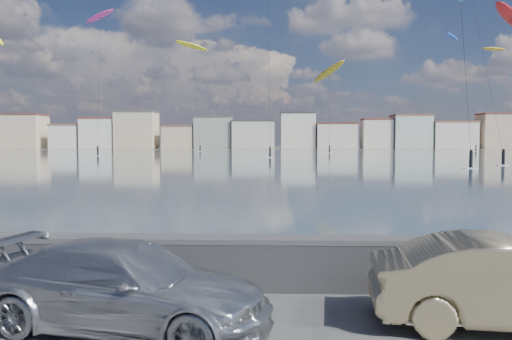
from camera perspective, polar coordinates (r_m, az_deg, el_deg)
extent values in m
cube|color=#314A51|center=(98.06, 1.13, 1.61)|extent=(500.00, 177.00, 0.00)
cube|color=#4C473D|center=(206.53, 1.55, 2.47)|extent=(500.00, 60.00, 0.00)
cube|color=#28282B|center=(9.60, -6.35, -10.92)|extent=(400.00, 0.35, 0.90)
cylinder|color=#28282B|center=(9.50, -6.37, -8.29)|extent=(400.00, 0.36, 0.36)
cube|color=beige|center=(215.98, -25.08, 3.92)|extent=(16.00, 12.00, 13.00)
cube|color=#562D23|center=(216.21, -25.12, 5.72)|extent=(16.32, 12.24, 0.60)
cube|color=white|center=(208.61, -20.77, 3.50)|extent=(11.00, 10.00, 9.00)
cube|color=brown|center=(208.71, -20.80, 4.82)|extent=(11.22, 10.20, 0.60)
cube|color=white|center=(203.97, -17.40, 3.92)|extent=(13.00, 11.00, 11.50)
cube|color=brown|center=(204.15, -17.43, 5.62)|extent=(13.26, 11.22, 0.60)
cube|color=beige|center=(199.68, -13.47, 4.36)|extent=(15.00, 12.00, 14.00)
cube|color=#4C423D|center=(199.96, -13.49, 6.45)|extent=(15.30, 12.24, 0.60)
cube|color=beige|center=(195.92, -8.79, 3.63)|extent=(12.00, 10.00, 8.50)
cube|color=brown|center=(196.00, -8.80, 4.96)|extent=(12.24, 10.20, 0.60)
cube|color=gray|center=(193.89, -4.86, 4.18)|extent=(14.00, 11.00, 12.00)
cube|color=#4C423D|center=(194.09, -4.87, 6.04)|extent=(14.28, 11.22, 0.60)
cube|color=beige|center=(192.66, -0.27, 3.97)|extent=(16.00, 13.00, 10.50)
cube|color=#383330|center=(192.81, -0.27, 5.62)|extent=(16.32, 13.26, 0.60)
cube|color=beige|center=(192.79, 4.80, 4.41)|extent=(13.00, 10.00, 13.50)
cube|color=#2D2D33|center=(193.06, 4.81, 6.50)|extent=(13.26, 10.20, 0.60)
cube|color=beige|center=(194.03, 9.09, 3.78)|extent=(15.00, 12.00, 9.50)
cube|color=#562D23|center=(194.14, 9.10, 5.27)|extent=(15.30, 12.24, 0.60)
cube|color=silver|center=(196.57, 13.59, 3.94)|extent=(11.00, 9.00, 11.00)
cube|color=brown|center=(196.73, 13.61, 5.63)|extent=(11.22, 9.18, 0.60)
cube|color=#B7C6BC|center=(199.61, 17.26, 4.09)|extent=(14.00, 11.00, 12.50)
cube|color=brown|center=(199.83, 17.29, 5.97)|extent=(14.28, 11.22, 0.60)
cube|color=silver|center=(204.23, 21.46, 3.64)|extent=(16.00, 12.00, 10.00)
cube|color=brown|center=(204.35, 21.49, 5.12)|extent=(16.32, 12.24, 0.60)
cube|color=#CCB293|center=(210.33, 25.72, 3.93)|extent=(12.00, 10.00, 13.00)
cube|color=brown|center=(210.56, 25.76, 5.78)|extent=(12.24, 10.20, 0.60)
imported|color=#B4B7BA|center=(7.88, -14.75, -12.66)|extent=(4.78, 2.83, 1.30)
imported|color=tan|center=(8.55, 27.21, -11.45)|extent=(4.25, 1.87, 1.36)
ellipsoid|color=yellow|center=(155.40, -7.36, 13.91)|extent=(10.49, 5.72, 3.84)
cube|color=white|center=(141.63, -6.41, 2.11)|extent=(1.40, 0.42, 0.08)
cylinder|color=black|center=(141.62, -6.41, 2.47)|extent=(0.36, 0.36, 1.70)
sphere|color=black|center=(141.61, -6.41, 2.84)|extent=(0.28, 0.28, 0.28)
cylinder|color=black|center=(147.78, -6.90, 8.52)|extent=(3.94, 10.66, 30.33)
ellipsoid|color=#BF8C19|center=(132.25, 8.33, 11.07)|extent=(9.32, 8.18, 6.12)
cube|color=white|center=(123.15, 8.39, 1.93)|extent=(1.40, 0.42, 0.08)
cylinder|color=black|center=(123.13, 8.39, 2.35)|extent=(0.36, 0.36, 1.70)
sphere|color=black|center=(123.12, 8.39, 2.77)|extent=(0.28, 0.28, 0.28)
cylinder|color=black|center=(127.33, 8.36, 6.94)|extent=(0.63, 7.91, 19.59)
ellipsoid|color=blue|center=(171.41, 21.55, 13.97)|extent=(7.75, 8.54, 3.18)
cube|color=white|center=(153.93, 23.83, 1.94)|extent=(1.40, 0.42, 0.08)
cylinder|color=black|center=(153.91, 23.84, 2.28)|extent=(0.36, 0.36, 1.70)
sphere|color=black|center=(153.90, 23.85, 2.61)|extent=(0.28, 0.28, 0.28)
cylinder|color=black|center=(161.81, 22.65, 8.50)|extent=(1.63, 16.01, 34.06)
ellipsoid|color=#BF8C19|center=(172.96, 25.53, 12.37)|extent=(9.03, 5.15, 1.17)
cylinder|color=black|center=(165.77, 26.56, 7.55)|extent=(1.75, 12.59, 29.89)
ellipsoid|color=#E5338C|center=(119.77, -17.43, 16.43)|extent=(7.73, 4.16, 3.17)
cube|color=white|center=(103.18, -17.62, 1.56)|extent=(1.40, 0.42, 0.08)
cylinder|color=black|center=(103.16, -17.63, 2.06)|extent=(0.36, 0.36, 1.70)
sphere|color=black|center=(103.15, -17.64, 2.56)|extent=(0.28, 0.28, 0.28)
cylinder|color=black|center=(110.62, -17.53, 9.88)|extent=(3.66, 12.96, 29.14)
cube|color=white|center=(56.64, 23.34, 0.20)|extent=(1.40, 0.42, 0.08)
cylinder|color=black|center=(56.61, 23.36, 1.11)|extent=(0.36, 0.36, 1.70)
sphere|color=black|center=(56.58, 23.38, 2.02)|extent=(0.28, 0.28, 0.28)
cylinder|color=black|center=(60.54, 22.61, 13.48)|extent=(0.20, 6.28, 25.04)
cube|color=white|center=(87.10, 1.62, 1.43)|extent=(1.40, 0.42, 0.08)
cylinder|color=black|center=(87.08, 1.62, 2.03)|extent=(0.36, 0.36, 1.70)
sphere|color=black|center=(87.06, 1.62, 2.62)|extent=(0.28, 0.28, 0.28)
cylinder|color=black|center=(93.34, 1.45, 13.53)|extent=(0.67, 9.59, 36.35)
cube|color=white|center=(65.32, 26.40, 0.49)|extent=(1.40, 0.42, 0.08)
cylinder|color=black|center=(65.29, 26.42, 1.28)|extent=(0.36, 0.36, 1.70)
sphere|color=black|center=(65.27, 26.44, 2.07)|extent=(0.28, 0.28, 0.28)
cylinder|color=black|center=(73.71, 24.68, 11.26)|extent=(1.77, 16.01, 24.33)
ellipsoid|color=red|center=(95.57, 27.11, 15.33)|extent=(8.66, 7.55, 4.39)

